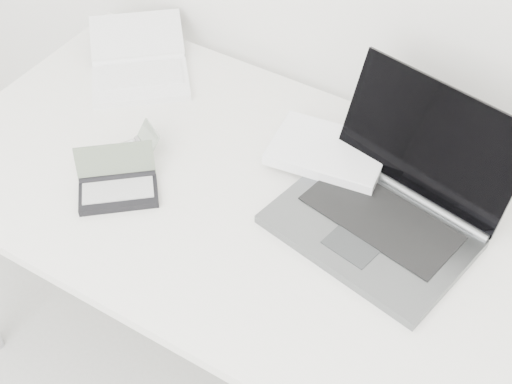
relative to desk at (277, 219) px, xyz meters
The scene contains 5 objects.
desk is the anchor object (origin of this frame).
laptop_large 0.22m from the desk, 31.76° to the left, with size 0.55×0.44×0.26m.
netbook_open_white 0.59m from the desk, 158.37° to the left, with size 0.39×0.40×0.07m.
pda_silver 0.37m from the desk, behind, with size 0.11×0.12×0.06m.
palmtop_charcoal 0.36m from the desk, 155.12° to the right, with size 0.21×0.20×0.09m.
Camera 1 is at (0.50, 0.64, 1.87)m, focal length 50.00 mm.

